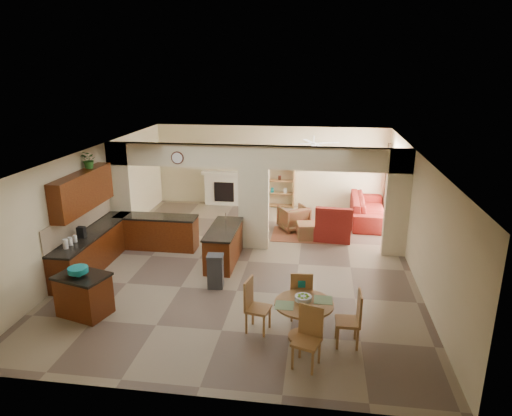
# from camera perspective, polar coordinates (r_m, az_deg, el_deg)

# --- Properties ---
(floor) EXTENTS (10.00, 10.00, 0.00)m
(floor) POSITION_cam_1_polar(r_m,az_deg,el_deg) (11.66, -0.99, -6.69)
(floor) COLOR #84745B
(floor) RESTS_ON ground
(ceiling) EXTENTS (10.00, 10.00, 0.00)m
(ceiling) POSITION_cam_1_polar(r_m,az_deg,el_deg) (10.83, -1.06, 6.97)
(ceiling) COLOR white
(ceiling) RESTS_ON wall_back
(wall_back) EXTENTS (8.00, 0.00, 8.00)m
(wall_back) POSITION_cam_1_polar(r_m,az_deg,el_deg) (15.96, 1.79, 5.21)
(wall_back) COLOR beige
(wall_back) RESTS_ON floor
(wall_front) EXTENTS (8.00, 0.00, 8.00)m
(wall_front) POSITION_cam_1_polar(r_m,az_deg,el_deg) (6.67, -7.94, -12.95)
(wall_front) COLOR beige
(wall_front) RESTS_ON floor
(wall_left) EXTENTS (0.00, 10.00, 10.00)m
(wall_left) POSITION_cam_1_polar(r_m,az_deg,el_deg) (12.41, -19.58, 0.66)
(wall_left) COLOR beige
(wall_left) RESTS_ON floor
(wall_right) EXTENTS (0.00, 10.00, 10.00)m
(wall_right) POSITION_cam_1_polar(r_m,az_deg,el_deg) (11.28, 19.49, -0.96)
(wall_right) COLOR beige
(wall_right) RESTS_ON floor
(partition_left_pier) EXTENTS (0.60, 0.25, 2.80)m
(partition_left_pier) POSITION_cam_1_polar(r_m,az_deg,el_deg) (13.15, -16.46, 1.86)
(partition_left_pier) COLOR beige
(partition_left_pier) RESTS_ON floor
(partition_center_pier) EXTENTS (0.80, 0.25, 2.20)m
(partition_center_pier) POSITION_cam_1_polar(r_m,az_deg,el_deg) (12.20, -0.28, -0.07)
(partition_center_pier) COLOR beige
(partition_center_pier) RESTS_ON floor
(partition_right_pier) EXTENTS (0.60, 0.25, 2.80)m
(partition_right_pier) POSITION_cam_1_polar(r_m,az_deg,el_deg) (12.16, 17.24, 0.56)
(partition_right_pier) COLOR beige
(partition_right_pier) RESTS_ON floor
(partition_header) EXTENTS (8.00, 0.25, 0.60)m
(partition_header) POSITION_cam_1_polar(r_m,az_deg,el_deg) (11.85, -0.29, 6.40)
(partition_header) COLOR beige
(partition_header) RESTS_ON partition_center_pier
(kitchen_counter) EXTENTS (2.52, 3.29, 1.48)m
(kitchen_counter) POSITION_cam_1_polar(r_m,az_deg,el_deg) (12.17, -16.57, -4.02)
(kitchen_counter) COLOR #3B1206
(kitchen_counter) RESTS_ON floor
(upper_cabinets) EXTENTS (0.35, 2.40, 0.90)m
(upper_cabinets) POSITION_cam_1_polar(r_m,az_deg,el_deg) (11.52, -20.83, 1.98)
(upper_cabinets) COLOR #3B1206
(upper_cabinets) RESTS_ON wall_left
(peninsula) EXTENTS (0.70, 1.85, 0.91)m
(peninsula) POSITION_cam_1_polar(r_m,az_deg,el_deg) (11.48, -4.06, -4.65)
(peninsula) COLOR #3B1206
(peninsula) RESTS_ON floor
(wall_clock) EXTENTS (0.34, 0.03, 0.34)m
(wall_clock) POSITION_cam_1_polar(r_m,az_deg,el_deg) (12.17, -9.81, 6.20)
(wall_clock) COLOR #4D2519
(wall_clock) RESTS_ON partition_header
(rug) EXTENTS (1.60, 1.30, 0.01)m
(rug) POSITION_cam_1_polar(r_m,az_deg,el_deg) (13.49, 5.46, -3.34)
(rug) COLOR brown
(rug) RESTS_ON floor
(fireplace) EXTENTS (1.60, 0.35, 1.20)m
(fireplace) POSITION_cam_1_polar(r_m,az_deg,el_deg) (16.23, -3.92, 2.53)
(fireplace) COLOR silver
(fireplace) RESTS_ON floor
(shelving_unit) EXTENTS (1.00, 0.32, 1.80)m
(shelving_unit) POSITION_cam_1_polar(r_m,az_deg,el_deg) (15.87, 2.96, 3.27)
(shelving_unit) COLOR olive
(shelving_unit) RESTS_ON floor
(window_a) EXTENTS (0.02, 0.90, 1.90)m
(window_a) POSITION_cam_1_polar(r_m,az_deg,el_deg) (13.49, 17.48, 1.27)
(window_a) COLOR white
(window_a) RESTS_ON wall_right
(window_b) EXTENTS (0.02, 0.90, 1.90)m
(window_b) POSITION_cam_1_polar(r_m,az_deg,el_deg) (15.12, 16.51, 3.03)
(window_b) COLOR white
(window_b) RESTS_ON wall_right
(glazed_door) EXTENTS (0.02, 0.70, 2.10)m
(glazed_door) POSITION_cam_1_polar(r_m,az_deg,el_deg) (14.34, 16.91, 1.62)
(glazed_door) COLOR white
(glazed_door) RESTS_ON wall_right
(drape_a_left) EXTENTS (0.10, 0.28, 2.30)m
(drape_a_left) POSITION_cam_1_polar(r_m,az_deg,el_deg) (12.92, 17.71, 0.55)
(drape_a_left) COLOR #3A1717
(drape_a_left) RESTS_ON wall_right
(drape_a_right) EXTENTS (0.10, 0.28, 2.30)m
(drape_a_right) POSITION_cam_1_polar(r_m,az_deg,el_deg) (14.06, 16.95, 1.95)
(drape_a_right) COLOR #3A1717
(drape_a_right) RESTS_ON wall_right
(drape_b_left) EXTENTS (0.10, 0.28, 2.30)m
(drape_b_left) POSITION_cam_1_polar(r_m,az_deg,el_deg) (14.54, 16.67, 2.46)
(drape_b_left) COLOR #3A1717
(drape_b_left) RESTS_ON wall_right
(drape_b_right) EXTENTS (0.10, 0.28, 2.30)m
(drape_b_right) POSITION_cam_1_polar(r_m,az_deg,el_deg) (15.69, 16.07, 3.58)
(drape_b_right) COLOR #3A1717
(drape_b_right) RESTS_ON wall_right
(ceiling_fan) EXTENTS (1.00, 1.00, 0.10)m
(ceiling_fan) POSITION_cam_1_polar(r_m,az_deg,el_deg) (13.69, 7.22, 8.00)
(ceiling_fan) COLOR white
(ceiling_fan) RESTS_ON ceiling
(kitchen_island) EXTENTS (1.14, 0.94, 0.85)m
(kitchen_island) POSITION_cam_1_polar(r_m,az_deg,el_deg) (9.78, -20.71, -10.08)
(kitchen_island) COLOR #3B1206
(kitchen_island) RESTS_ON floor
(teal_bowl) EXTENTS (0.38, 0.38, 0.18)m
(teal_bowl) POSITION_cam_1_polar(r_m,az_deg,el_deg) (9.53, -21.33, -7.44)
(teal_bowl) COLOR #138187
(teal_bowl) RESTS_ON kitchen_island
(trash_can) EXTENTS (0.36, 0.32, 0.72)m
(trash_can) POSITION_cam_1_polar(r_m,az_deg,el_deg) (10.27, -5.08, -8.03)
(trash_can) COLOR #323234
(trash_can) RESTS_ON floor
(dining_table) EXTENTS (1.06, 1.06, 0.72)m
(dining_table) POSITION_cam_1_polar(r_m,az_deg,el_deg) (8.43, 5.97, -13.10)
(dining_table) COLOR olive
(dining_table) RESTS_ON floor
(fruit_bowl) EXTENTS (0.30, 0.30, 0.16)m
(fruit_bowl) POSITION_cam_1_polar(r_m,az_deg,el_deg) (8.26, 5.92, -11.26)
(fruit_bowl) COLOR #73B827
(fruit_bowl) RESTS_ON dining_table
(sofa) EXTENTS (2.72, 1.12, 0.79)m
(sofa) POSITION_cam_1_polar(r_m,az_deg,el_deg) (14.94, 13.87, -0.13)
(sofa) COLOR maroon
(sofa) RESTS_ON floor
(chaise) EXTENTS (1.08, 0.91, 0.41)m
(chaise) POSITION_cam_1_polar(r_m,az_deg,el_deg) (13.25, 9.56, -2.97)
(chaise) COLOR maroon
(chaise) RESTS_ON floor
(armchair) EXTENTS (1.08, 1.08, 0.73)m
(armchair) POSITION_cam_1_polar(r_m,az_deg,el_deg) (13.80, 4.73, -1.24)
(armchair) COLOR maroon
(armchair) RESTS_ON floor
(ottoman) EXTENTS (0.69, 0.69, 0.44)m
(ottoman) POSITION_cam_1_polar(r_m,az_deg,el_deg) (13.20, 6.53, -2.85)
(ottoman) COLOR maroon
(ottoman) RESTS_ON floor
(plant) EXTENTS (0.49, 0.47, 0.43)m
(plant) POSITION_cam_1_polar(r_m,az_deg,el_deg) (11.76, -20.14, 5.68)
(plant) COLOR #1C5516
(plant) RESTS_ON upper_cabinets
(chair_north) EXTENTS (0.45, 0.45, 1.02)m
(chair_north) POSITION_cam_1_polar(r_m,az_deg,el_deg) (8.97, 5.65, -10.61)
(chair_north) COLOR olive
(chair_north) RESTS_ON floor
(chair_east) EXTENTS (0.44, 0.43, 1.02)m
(chair_east) POSITION_cam_1_polar(r_m,az_deg,el_deg) (8.36, 12.00, -13.16)
(chair_east) COLOR olive
(chair_east) RESTS_ON floor
(chair_south) EXTENTS (0.53, 0.53, 1.02)m
(chair_south) POSITION_cam_1_polar(r_m,az_deg,el_deg) (7.78, 6.58, -15.38)
(chair_south) COLOR olive
(chair_south) RESTS_ON floor
(chair_west) EXTENTS (0.50, 0.50, 1.02)m
(chair_west) POSITION_cam_1_polar(r_m,az_deg,el_deg) (8.61, -0.27, -11.81)
(chair_west) COLOR olive
(chair_west) RESTS_ON floor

